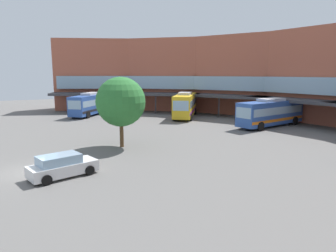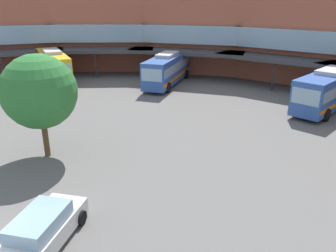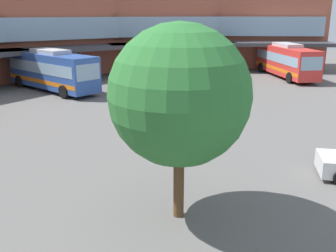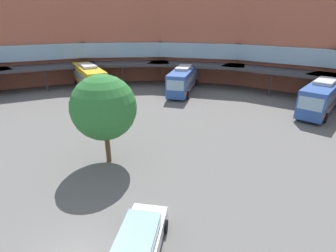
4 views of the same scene
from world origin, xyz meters
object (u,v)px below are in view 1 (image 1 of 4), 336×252
object	(u,v)px
plaza_tree	(121,102)
bus_4	(271,112)
bus_0	(92,104)
bus_3	(185,105)
parked_car	(62,166)

from	to	relation	value
plaza_tree	bus_4	bearing A→B (deg)	95.56
bus_0	bus_4	size ratio (longest dim) A/B	0.89
bus_4	plaza_tree	size ratio (longest dim) A/B	1.69
bus_3	plaza_tree	xyz separation A→B (m)	(14.27, -15.12, 2.26)
parked_car	plaza_tree	size ratio (longest dim) A/B	0.72
bus_4	plaza_tree	xyz separation A→B (m)	(2.03, -20.81, 2.40)
bus_0	bus_3	distance (m)	15.51
bus_0	bus_4	xyz separation A→B (m)	(21.55, 18.09, -0.02)
bus_0	plaza_tree	distance (m)	23.85
parked_car	plaza_tree	bearing A→B (deg)	30.51
bus_4	parked_car	xyz separation A→B (m)	(8.29, -27.07, -1.11)
bus_3	parked_car	distance (m)	29.67
bus_4	parked_car	distance (m)	28.34
bus_0	plaza_tree	size ratio (longest dim) A/B	1.51
parked_car	bus_3	bearing A→B (deg)	29.32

